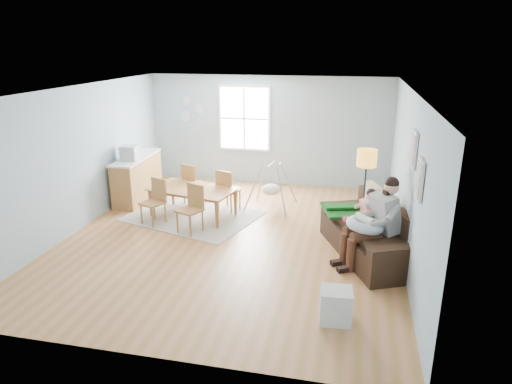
% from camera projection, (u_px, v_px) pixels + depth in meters
% --- Properties ---
extents(room, '(8.40, 9.40, 3.90)m').
position_uv_depth(room, '(230.00, 106.00, 7.74)').
color(room, '#A07138').
extents(window, '(1.32, 0.08, 1.62)m').
position_uv_depth(window, '(244.00, 118.00, 11.32)').
color(window, white).
rests_on(window, room).
extents(pictures, '(0.05, 1.34, 0.74)m').
position_uv_depth(pictures, '(416.00, 163.00, 6.35)').
color(pictures, white).
rests_on(pictures, room).
extents(wall_plates, '(0.67, 0.02, 0.66)m').
position_uv_depth(wall_plates, '(191.00, 109.00, 11.55)').
color(wall_plates, '#9EB2BE').
rests_on(wall_plates, room).
extents(sofa, '(1.76, 2.40, 0.89)m').
position_uv_depth(sofa, '(372.00, 238.00, 7.70)').
color(sofa, black).
rests_on(sofa, room).
extents(green_throw, '(1.20, 1.08, 0.04)m').
position_uv_depth(green_throw, '(351.00, 209.00, 8.29)').
color(green_throw, '#135618').
rests_on(green_throw, sofa).
extents(beige_pillow, '(0.32, 0.53, 0.52)m').
position_uv_depth(beige_pillow, '(372.00, 198.00, 8.13)').
color(beige_pillow, '#BFB592').
rests_on(beige_pillow, sofa).
extents(father, '(1.10, 0.86, 1.47)m').
position_uv_depth(father, '(375.00, 219.00, 7.23)').
color(father, gray).
rests_on(father, sofa).
extents(nursing_pillow, '(0.83, 0.82, 0.25)m').
position_uv_depth(nursing_pillow, '(365.00, 225.00, 7.23)').
color(nursing_pillow, silver).
rests_on(nursing_pillow, father).
extents(infant, '(0.32, 0.37, 0.15)m').
position_uv_depth(infant, '(364.00, 219.00, 7.24)').
color(infant, silver).
rests_on(infant, nursing_pillow).
extents(toddler, '(0.60, 0.46, 0.88)m').
position_uv_depth(toddler, '(365.00, 209.00, 7.74)').
color(toddler, white).
rests_on(toddler, sofa).
extents(floor_lamp, '(0.34, 0.34, 1.70)m').
position_uv_depth(floor_lamp, '(366.00, 166.00, 7.95)').
color(floor_lamp, black).
rests_on(floor_lamp, room).
extents(storage_cube, '(0.43, 0.39, 0.45)m').
position_uv_depth(storage_cube, '(335.00, 305.00, 5.88)').
color(storage_cube, silver).
rests_on(storage_cube, room).
extents(rug, '(2.94, 2.53, 0.01)m').
position_uv_depth(rug, '(193.00, 216.00, 9.50)').
color(rug, '#9E9A90').
rests_on(rug, room).
extents(dining_table, '(1.89, 1.30, 0.61)m').
position_uv_depth(dining_table, '(193.00, 203.00, 9.41)').
color(dining_table, brown).
rests_on(dining_table, rug).
extents(chair_sw, '(0.54, 0.54, 0.91)m').
position_uv_depth(chair_sw, '(155.00, 198.00, 9.03)').
color(chair_sw, '#996334').
rests_on(chair_sw, rug).
extents(chair_se, '(0.54, 0.54, 0.92)m').
position_uv_depth(chair_se, '(192.00, 205.00, 8.61)').
color(chair_se, '#996334').
rests_on(chair_se, rug).
extents(chair_nw, '(0.54, 0.54, 0.93)m').
position_uv_depth(chair_nw, '(192.00, 182.00, 10.06)').
color(chair_nw, '#996334').
rests_on(chair_nw, rug).
extents(chair_ne, '(0.53, 0.53, 0.92)m').
position_uv_depth(chair_ne, '(227.00, 188.00, 9.65)').
color(chair_ne, '#996334').
rests_on(chair_ne, rug).
extents(counter, '(0.60, 1.81, 1.00)m').
position_uv_depth(counter, '(138.00, 177.00, 10.44)').
color(counter, brown).
rests_on(counter, room).
extents(monitor, '(0.37, 0.35, 0.32)m').
position_uv_depth(monitor, '(129.00, 153.00, 9.92)').
color(monitor, '#A3A3A7').
rests_on(monitor, counter).
extents(baby_swing, '(1.05, 1.07, 0.99)m').
position_uv_depth(baby_swing, '(271.00, 189.00, 9.84)').
color(baby_swing, '#A3A3A7').
rests_on(baby_swing, room).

